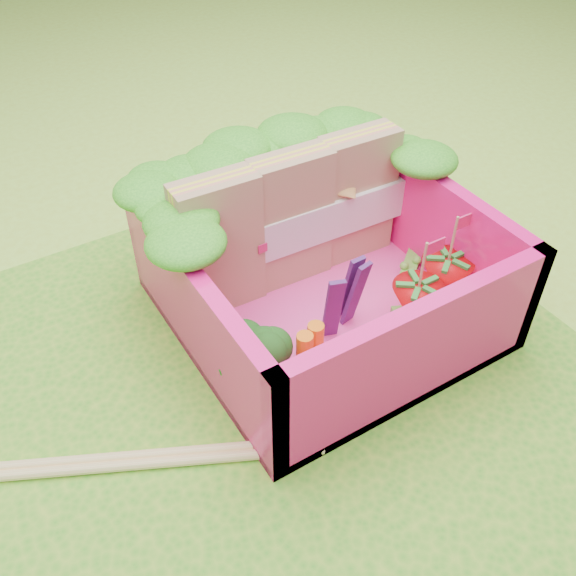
% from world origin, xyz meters
% --- Properties ---
extents(ground, '(14.00, 14.00, 0.00)m').
position_xyz_m(ground, '(0.00, 0.00, 0.00)').
color(ground, '#9DCC39').
rests_on(ground, ground).
extents(placemat, '(2.60, 2.60, 0.03)m').
position_xyz_m(placemat, '(0.00, 0.00, 0.01)').
color(placemat, '#4AA525').
rests_on(placemat, ground).
extents(bento_floor, '(1.30, 1.30, 0.05)m').
position_xyz_m(bento_floor, '(0.37, 0.19, 0.06)').
color(bento_floor, '#FF41A4').
rests_on(bento_floor, placemat).
extents(bento_box, '(1.30, 1.30, 0.55)m').
position_xyz_m(bento_box, '(0.37, 0.19, 0.31)').
color(bento_box, '#FF157D').
rests_on(bento_box, placemat).
extents(lettuce_ruffle, '(1.43, 0.77, 0.11)m').
position_xyz_m(lettuce_ruffle, '(0.37, 0.66, 0.64)').
color(lettuce_ruffle, '#1F8317').
rests_on(lettuce_ruffle, bento_box).
extents(sandwich_stack, '(1.19, 0.21, 0.66)m').
position_xyz_m(sandwich_stack, '(0.38, 0.47, 0.40)').
color(sandwich_stack, '#A97D59').
rests_on(sandwich_stack, bento_floor).
extents(broccoli, '(0.34, 0.34, 0.26)m').
position_xyz_m(broccoli, '(-0.12, -0.07, 0.26)').
color(broccoli, '#5B994A').
rests_on(broccoli, bento_floor).
extents(carrot_sticks, '(0.14, 0.10, 0.24)m').
position_xyz_m(carrot_sticks, '(0.11, -0.11, 0.20)').
color(carrot_sticks, orange).
rests_on(carrot_sticks, bento_floor).
extents(purple_wedges, '(0.21, 0.11, 0.38)m').
position_xyz_m(purple_wedges, '(0.38, 0.02, 0.27)').
color(purple_wedges, '#3C164E').
rests_on(purple_wedges, bento_floor).
extents(strawberry_left, '(0.23, 0.23, 0.47)m').
position_xyz_m(strawberry_left, '(0.65, -0.13, 0.20)').
color(strawberry_left, red).
rests_on(strawberry_left, bento_floor).
extents(strawberry_right, '(0.24, 0.24, 0.48)m').
position_xyz_m(strawberry_right, '(0.87, -0.07, 0.21)').
color(strawberry_right, red).
rests_on(strawberry_right, bento_floor).
extents(snap_peas, '(0.56, 0.63, 0.05)m').
position_xyz_m(snap_peas, '(0.77, -0.03, 0.11)').
color(snap_peas, '#5EBB3B').
rests_on(snap_peas, bento_floor).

